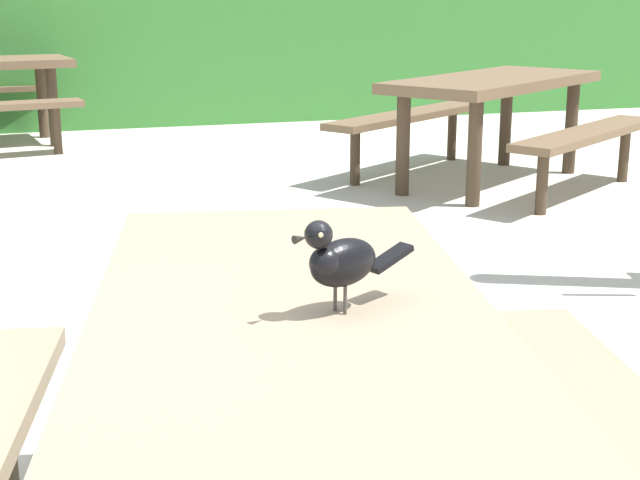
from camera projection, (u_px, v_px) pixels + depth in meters
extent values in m
cube|color=#387A33|center=(39.00, 29.00, 9.78)|extent=(28.00, 2.28, 1.82)
cube|color=#84725B|center=(296.00, 340.00, 1.72)|extent=(1.08, 1.91, 0.07)
cylinder|color=brown|center=(174.00, 380.00, 2.46)|extent=(0.09, 0.09, 0.67)
cylinder|color=brown|center=(375.00, 372.00, 2.52)|extent=(0.09, 0.09, 0.67)
cylinder|color=brown|center=(2.00, 448.00, 2.40)|extent=(0.07, 0.07, 0.39)
cylinder|color=brown|center=(537.00, 422.00, 2.54)|extent=(0.07, 0.07, 0.39)
ellipsoid|color=black|center=(343.00, 262.00, 1.74)|extent=(0.17, 0.12, 0.09)
ellipsoid|color=black|center=(326.00, 263.00, 1.71)|extent=(0.09, 0.08, 0.06)
sphere|color=black|center=(319.00, 235.00, 1.69)|extent=(0.05, 0.05, 0.05)
sphere|color=#EAE08C|center=(321.00, 235.00, 1.67)|extent=(0.01, 0.01, 0.01)
sphere|color=#EAE08C|center=(307.00, 231.00, 1.69)|extent=(0.01, 0.01, 0.01)
cone|color=black|center=(301.00, 238.00, 1.66)|extent=(0.03, 0.03, 0.02)
cube|color=black|center=(390.00, 258.00, 1.82)|extent=(0.10, 0.07, 0.04)
cylinder|color=#47423D|center=(345.00, 300.00, 1.74)|extent=(0.01, 0.01, 0.05)
cylinder|color=#47423D|center=(335.00, 296.00, 1.77)|extent=(0.01, 0.01, 0.05)
cylinder|color=#423324|center=(53.00, 107.00, 8.10)|extent=(0.09, 0.09, 0.67)
cylinder|color=#423324|center=(42.00, 101.00, 8.56)|extent=(0.09, 0.09, 0.67)
cylinder|color=#423324|center=(57.00, 130.00, 7.73)|extent=(0.07, 0.07, 0.39)
cylinder|color=#423324|center=(28.00, 111.00, 8.95)|extent=(0.07, 0.07, 0.39)
cube|color=brown|center=(494.00, 82.00, 6.44)|extent=(1.91, 1.65, 0.07)
cylinder|color=#423324|center=(571.00, 128.00, 6.90)|extent=(0.09, 0.09, 0.67)
cylinder|color=#423324|center=(506.00, 122.00, 7.22)|extent=(0.09, 0.09, 0.67)
cylinder|color=#423324|center=(474.00, 153.00, 5.84)|extent=(0.09, 0.09, 0.67)
cylinder|color=#423324|center=(403.00, 144.00, 6.17)|extent=(0.09, 0.09, 0.67)
cube|color=brown|center=(589.00, 134.00, 6.09)|extent=(1.57, 1.20, 0.05)
cylinder|color=#423324|center=(624.00, 154.00, 6.63)|extent=(0.07, 0.07, 0.39)
cylinder|color=#423324|center=(542.00, 183.00, 5.66)|extent=(0.07, 0.07, 0.39)
cube|color=brown|center=(408.00, 116.00, 6.94)|extent=(1.57, 1.20, 0.05)
cylinder|color=#423324|center=(452.00, 135.00, 7.48)|extent=(0.07, 0.07, 0.39)
cylinder|color=#423324|center=(355.00, 157.00, 6.51)|extent=(0.07, 0.07, 0.39)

